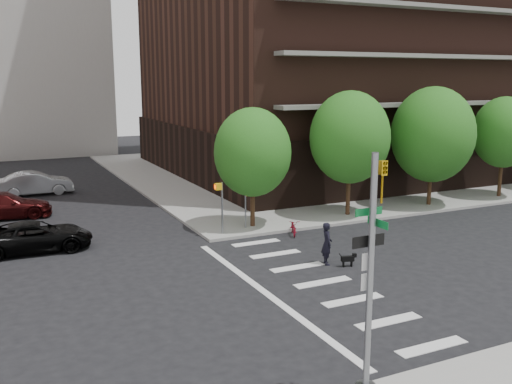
% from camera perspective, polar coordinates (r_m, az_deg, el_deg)
% --- Properties ---
extents(ground, '(120.00, 120.00, 0.00)m').
position_cam_1_polar(ground, '(21.17, -0.31, -10.25)').
color(ground, black).
rests_on(ground, ground).
extents(sidewalk_ne, '(39.00, 33.00, 0.15)m').
position_cam_1_polar(sidewalk_ne, '(51.00, 9.28, 2.48)').
color(sidewalk_ne, gray).
rests_on(sidewalk_ne, ground).
extents(crosswalk, '(3.85, 13.00, 0.01)m').
position_cam_1_polar(crosswalk, '(22.14, 4.93, -9.30)').
color(crosswalk, silver).
rests_on(crosswalk, ground).
extents(tree_a, '(4.00, 4.00, 5.90)m').
position_cam_1_polar(tree_a, '(29.32, -0.35, 3.99)').
color(tree_a, '#301E11').
rests_on(tree_a, sidewalk_ne).
extents(tree_b, '(4.50, 4.50, 6.65)m').
position_cam_1_polar(tree_b, '(32.27, 9.37, 5.41)').
color(tree_b, '#301E11').
rests_on(tree_b, sidewalk_ne).
extents(tree_c, '(5.00, 5.00, 6.80)m').
position_cam_1_polar(tree_c, '(36.04, 17.26, 5.50)').
color(tree_c, '#301E11').
rests_on(tree_c, sidewalk_ne).
extents(tree_d, '(4.00, 4.00, 6.20)m').
position_cam_1_polar(tree_d, '(40.35, 23.55, 5.49)').
color(tree_d, '#301E11').
rests_on(tree_d, sidewalk_ne).
extents(traffic_signal, '(0.90, 0.75, 6.00)m').
position_cam_1_polar(traffic_signal, '(13.97, 11.35, -10.26)').
color(traffic_signal, slate).
rests_on(traffic_signal, sidewalk_s).
extents(pedestrian_signal, '(2.18, 0.67, 2.60)m').
position_cam_1_polar(pedestrian_signal, '(28.49, -2.91, -0.71)').
color(pedestrian_signal, slate).
rests_on(pedestrian_signal, sidewalk_ne).
extents(parked_car_black, '(2.48, 5.05, 1.38)m').
position_cam_1_polar(parked_car_black, '(27.92, -21.15, -4.18)').
color(parked_car_black, black).
rests_on(parked_car_black, ground).
extents(parked_car_maroon, '(2.54, 5.33, 1.50)m').
position_cam_1_polar(parked_car_maroon, '(35.07, -23.95, -1.24)').
color(parked_car_maroon, '#380B0C').
rests_on(parked_car_maroon, ground).
extents(parked_car_silver, '(1.75, 4.86, 1.59)m').
position_cam_1_polar(parked_car_silver, '(41.31, -21.19, 0.81)').
color(parked_car_silver, '#A3A7AC').
rests_on(parked_car_silver, ground).
extents(scooter, '(1.08, 1.61, 0.80)m').
position_cam_1_polar(scooter, '(28.88, 3.78, -3.52)').
color(scooter, maroon).
rests_on(scooter, ground).
extents(dog_walker, '(0.76, 0.61, 1.82)m').
position_cam_1_polar(dog_walker, '(24.40, 7.10, -5.13)').
color(dog_walker, black).
rests_on(dog_walker, ground).
extents(dog, '(0.67, 0.32, 0.56)m').
position_cam_1_polar(dog, '(24.38, 9.23, -6.58)').
color(dog, black).
rests_on(dog, ground).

